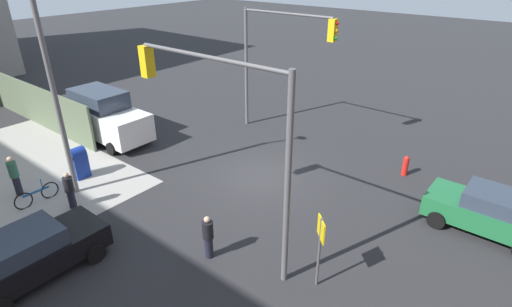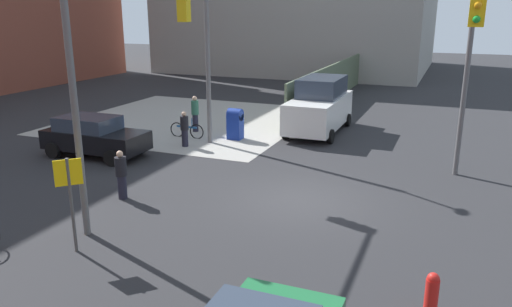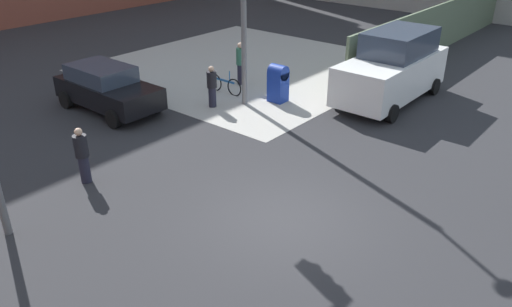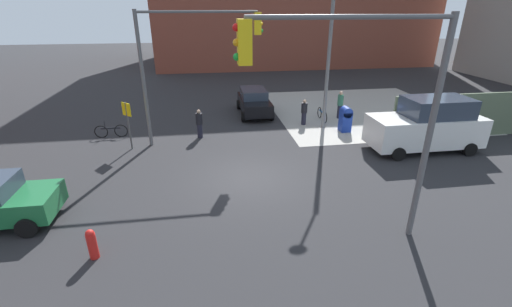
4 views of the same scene
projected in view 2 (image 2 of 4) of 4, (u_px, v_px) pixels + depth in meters
ground_plane at (299, 199)px, 15.69m from camera, size 120.00×120.00×0.00m
sidewalk_corner at (189, 120)px, 26.94m from camera, size 12.00×12.00×0.01m
construction_fence at (332, 83)px, 31.89m from camera, size 18.55×0.12×2.40m
traffic_signal_nw_corner at (127, 50)px, 14.03m from camera, size 5.92×0.36×6.50m
traffic_signal_se_corner at (471, 48)px, 14.92m from camera, size 5.51×0.36×6.50m
street_lamp_corner at (212, 36)px, 20.82m from camera, size 1.61×2.34×8.00m
warning_sign_two_way at (70, 189)px, 11.89m from camera, size 0.48×0.48×2.40m
mailbox_blue at (235, 123)px, 22.80m from camera, size 0.56×0.64×1.43m
fire_hydrant at (432, 294)px, 9.59m from camera, size 0.26×0.26×0.94m
coupe_black at (94, 136)px, 20.15m from camera, size 2.02×4.22×1.62m
van_white_delivery at (320, 106)px, 24.02m from camera, size 5.40×2.32×2.62m
pedestrian_crossing at (195, 113)px, 24.15m from camera, size 0.36×0.36×1.75m
pedestrian_waiting at (121, 174)px, 15.55m from camera, size 0.36×0.36×1.57m
pedestrian_walking_north at (185, 129)px, 21.55m from camera, size 0.36×0.36×1.55m
bicycle_leaning_on_fence at (187, 130)px, 23.17m from camera, size 0.05×1.75×0.97m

